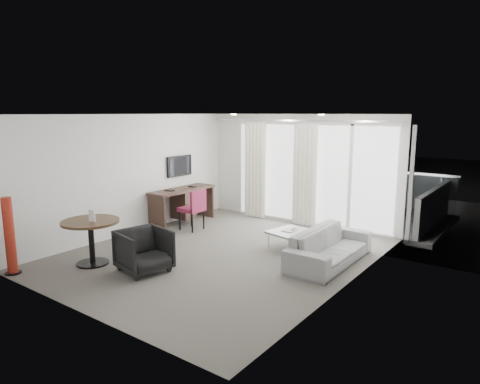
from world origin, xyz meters
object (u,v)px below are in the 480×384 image
Objects in this scene: coffee_table at (292,240)px; rattan_chair_b at (389,202)px; desk_chair at (192,210)px; tub_armchair at (144,251)px; round_table at (92,242)px; rattan_chair_a at (357,199)px; red_lamp at (10,236)px; desk at (183,206)px; sofa at (330,246)px.

rattan_chair_b is (0.67, 3.85, 0.20)m from coffee_table.
desk_chair is 2.67m from tub_armchair.
round_table is 1.25× the size of tub_armchair.
coffee_table is 1.01× the size of rattan_chair_a.
rattan_chair_a is 1.03× the size of rattan_chair_b.
rattan_chair_a is at bearing -163.62° from rattan_chair_b.
coffee_table is at bearing 2.64° from desk_chair.
red_lamp reaches higher than round_table.
desk is at bearing 175.93° from coffee_table.
round_table is at bearing 127.05° from sofa.
desk reaches higher than rattan_chair_a.
rattan_chair_a is (1.29, 6.20, 0.03)m from tub_armchair.
tub_armchair is 6.69m from rattan_chair_b.
round_table is 1.30× the size of rattan_chair_b.
round_table is 6.90m from rattan_chair_a.
tub_armchair is (1.73, -2.73, -0.06)m from desk.
desk is at bearing -141.31° from rattan_chair_a.
tub_armchair is 0.39× the size of sofa.
desk is 4.60m from rattan_chair_a.
rattan_chair_a reaches higher than rattan_chair_b.
desk is at bearing -131.04° from rattan_chair_b.
desk is 3.11m from round_table.
round_table is at bearing -119.82° from rattan_chair_a.
red_lamp is 8.13m from rattan_chair_a.
coffee_table is (2.44, 2.81, -0.22)m from round_table.
round_table is at bearing -86.98° from desk_chair.
tub_armchair is 6.34m from rattan_chair_a.
rattan_chair_b reaches higher than coffee_table.
red_lamp reaches higher than coffee_table.
red_lamp is 1.69× the size of rattan_chair_b.
round_table is (0.71, -3.03, -0.02)m from desk.
round_table is at bearing 119.20° from tub_armchair.
sofa is (3.35, 2.53, -0.10)m from round_table.
rattan_chair_b is (2.09, 6.36, 0.02)m from tub_armchair.
round_table is 4.20m from sofa.
rattan_chair_b is (3.10, 6.66, -0.01)m from round_table.
round_table reaches higher than rattan_chair_a.
red_lamp is at bearing -110.68° from rattan_chair_b.
coffee_table is at bearing -98.29° from rattan_chair_a.
desk_chair is 3.48m from sofa.
red_lamp is 5.40m from sofa.
desk reaches higher than coffee_table.
sofa is at bearing -81.18° from rattan_chair_b.
rattan_chair_b is (3.81, 3.63, -0.04)m from desk.
rattan_chair_b reaches higher than sofa.
tub_armchair is at bearing -64.29° from desk_chair.
rattan_chair_a is at bearing 14.67° from sofa.
desk_chair is 0.95× the size of round_table.
desk_chair is 1.23× the size of rattan_chair_b.
red_lamp reaches higher than desk_chair.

